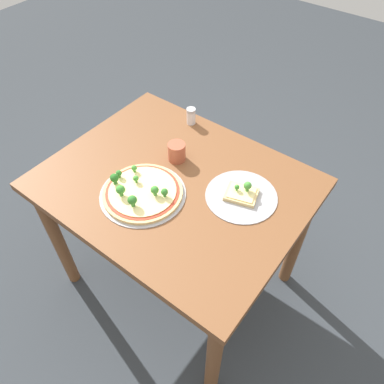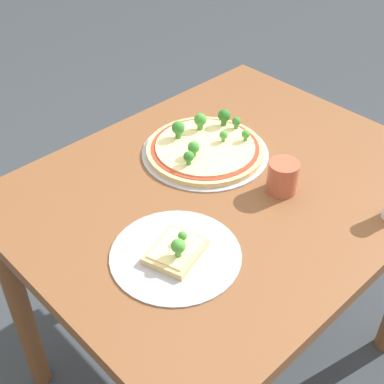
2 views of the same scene
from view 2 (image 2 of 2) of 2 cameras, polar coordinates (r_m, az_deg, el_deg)
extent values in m
plane|color=#33383D|center=(1.91, 2.72, -17.52)|extent=(8.00, 8.00, 0.00)
cube|color=brown|center=(1.35, 3.69, 0.30)|extent=(1.05, 0.83, 0.04)
cylinder|color=brown|center=(1.65, -17.86, -11.62)|extent=(0.06, 0.06, 0.74)
cylinder|color=brown|center=(2.05, 4.89, 2.12)|extent=(0.06, 0.06, 0.74)
cylinder|color=#A3A3A8|center=(1.44, 1.40, 4.25)|extent=(0.34, 0.34, 0.00)
cylinder|color=#DBB775|center=(1.43, 1.40, 4.54)|extent=(0.31, 0.31, 0.01)
cylinder|color=#B73823|center=(1.43, 1.41, 4.81)|extent=(0.29, 0.29, 0.00)
cylinder|color=#F4DB8E|center=(1.43, 1.41, 4.91)|extent=(0.27, 0.27, 0.00)
sphere|color=#3D8933|center=(1.37, 0.19, 4.82)|extent=(0.03, 0.03, 0.03)
cylinder|color=#488E3A|center=(1.38, 0.19, 4.12)|extent=(0.01, 0.01, 0.01)
sphere|color=#479338|center=(1.44, 5.76, 6.17)|extent=(0.02, 0.02, 0.02)
cylinder|color=#51973E|center=(1.45, 5.72, 5.67)|extent=(0.01, 0.01, 0.01)
sphere|color=#337A2D|center=(1.49, 4.77, 7.51)|extent=(0.02, 0.02, 0.02)
cylinder|color=#3F8136|center=(1.50, 4.73, 6.99)|extent=(0.01, 0.01, 0.01)
sphere|color=#337A2D|center=(1.44, -1.48, 6.88)|extent=(0.04, 0.04, 0.04)
cylinder|color=#3F8136|center=(1.45, -1.47, 6.11)|extent=(0.02, 0.02, 0.02)
sphere|color=#3D8933|center=(1.48, 0.89, 7.74)|extent=(0.03, 0.03, 0.03)
cylinder|color=#488E3A|center=(1.49, 0.88, 6.99)|extent=(0.02, 0.02, 0.02)
sphere|color=#286B23|center=(1.50, 3.45, 8.16)|extent=(0.03, 0.03, 0.03)
cylinder|color=#37742D|center=(1.51, 3.42, 7.42)|extent=(0.02, 0.02, 0.02)
sphere|color=#337A2D|center=(1.34, -0.35, 3.82)|extent=(0.03, 0.03, 0.03)
cylinder|color=#3F8136|center=(1.35, -0.35, 3.21)|extent=(0.01, 0.01, 0.01)
sphere|color=#479338|center=(1.43, 3.39, 6.11)|extent=(0.02, 0.02, 0.02)
cylinder|color=#51973E|center=(1.44, 3.37, 5.61)|extent=(0.01, 0.01, 0.01)
cylinder|color=#A3A3A8|center=(1.15, -1.76, -6.72)|extent=(0.28, 0.28, 0.00)
cube|color=#DBB775|center=(1.14, -1.74, -6.35)|extent=(0.15, 0.13, 0.02)
cube|color=#F4DB8E|center=(1.13, -1.75, -6.00)|extent=(0.12, 0.11, 0.00)
sphere|color=#479338|center=(1.10, -1.48, -5.77)|extent=(0.03, 0.03, 0.03)
cylinder|color=#51973E|center=(1.11, -1.46, -6.50)|extent=(0.01, 0.01, 0.01)
sphere|color=#3D8933|center=(1.13, -1.02, -4.70)|extent=(0.02, 0.02, 0.02)
cylinder|color=#488E3A|center=(1.14, -1.02, -5.17)|extent=(0.01, 0.01, 0.01)
cylinder|color=#AD5138|center=(1.31, 9.65, 1.58)|extent=(0.08, 0.08, 0.08)
camera|label=1|loc=(1.52, -53.74, 37.71)|focal=35.00mm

